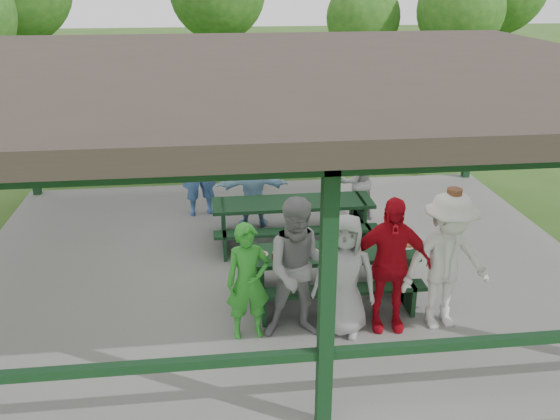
{
  "coord_description": "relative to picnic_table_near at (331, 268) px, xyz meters",
  "views": [
    {
      "loc": [
        -1.04,
        -8.67,
        4.57
      ],
      "look_at": [
        -0.04,
        -0.3,
        1.15
      ],
      "focal_mm": 38.0,
      "sensor_mm": 36.0,
      "label": 1
    }
  ],
  "objects": [
    {
      "name": "contestant_green",
      "position": [
        -1.25,
        -0.83,
        0.32
      ],
      "size": [
        0.61,
        0.44,
        1.58
      ],
      "primitive_type": "imported",
      "rotation": [
        0.0,
        0.0,
        0.1
      ],
      "color": "green",
      "rests_on": "concrete_slab"
    },
    {
      "name": "tree_mid",
      "position": [
        4.21,
        15.19,
        2.33
      ],
      "size": [
        2.75,
        2.75,
        4.3
      ],
      "color": "#341F14",
      "rests_on": "ground"
    },
    {
      "name": "contestant_grey_left",
      "position": [
        -0.59,
        -0.9,
        0.49
      ],
      "size": [
        0.96,
        0.77,
        1.91
      ],
      "primitive_type": "imported",
      "rotation": [
        0.0,
        0.0,
        -0.05
      ],
      "color": "gray",
      "rests_on": "concrete_slab"
    },
    {
      "name": "spectator_lblue",
      "position": [
        -0.91,
        2.79,
        0.25
      ],
      "size": [
        1.34,
        0.45,
        1.44
      ],
      "primitive_type": "imported",
      "rotation": [
        0.0,
        0.0,
        3.12
      ],
      "color": "#91C0E0",
      "rests_on": "concrete_slab"
    },
    {
      "name": "picnic_table_near",
      "position": [
        0.0,
        0.0,
        0.0
      ],
      "size": [
        2.42,
        1.39,
        0.75
      ],
      "color": "black",
      "rests_on": "concrete_slab"
    },
    {
      "name": "spectator_blue",
      "position": [
        -1.91,
        3.45,
        0.47
      ],
      "size": [
        0.77,
        0.59,
        1.88
      ],
      "primitive_type": "imported",
      "rotation": [
        0.0,
        0.0,
        3.35
      ],
      "color": "#3D629F",
      "rests_on": "concrete_slab"
    },
    {
      "name": "contestant_red",
      "position": [
        0.58,
        -0.84,
        0.46
      ],
      "size": [
        1.13,
        0.56,
        1.86
      ],
      "primitive_type": "imported",
      "rotation": [
        0.0,
        0.0,
        -0.1
      ],
      "color": "#BA0B1A",
      "rests_on": "concrete_slab"
    },
    {
      "name": "ground",
      "position": [
        -0.6,
        1.2,
        -0.57
      ],
      "size": [
        90.0,
        90.0,
        0.0
      ],
      "primitive_type": "plane",
      "color": "#2E4E18",
      "rests_on": "ground"
    },
    {
      "name": "pickup_truck",
      "position": [
        3.37,
        8.4,
        0.24
      ],
      "size": [
        5.94,
        2.96,
        1.62
      ],
      "primitive_type": "imported",
      "rotation": [
        0.0,
        0.0,
        1.52
      ],
      "color": "silver",
      "rests_on": "ground"
    },
    {
      "name": "concrete_slab",
      "position": [
        -0.6,
        1.2,
        -0.52
      ],
      "size": [
        10.0,
        8.0,
        0.1
      ],
      "primitive_type": "cube",
      "color": "slate",
      "rests_on": "ground"
    },
    {
      "name": "tree_right",
      "position": [
        7.34,
        13.69,
        2.68
      ],
      "size": [
        3.08,
        3.08,
        4.8
      ],
      "color": "#341F14",
      "rests_on": "ground"
    },
    {
      "name": "farm_trailer",
      "position": [
        -3.51,
        9.21,
        0.16
      ],
      "size": [
        4.16,
        2.85,
        1.48
      ],
      "rotation": [
        0.0,
        0.0,
        -0.43
      ],
      "color": "#1B4898",
      "rests_on": "ground"
    },
    {
      "name": "contestant_grey_mid",
      "position": [
        -0.02,
        -0.9,
        0.37
      ],
      "size": [
        0.94,
        0.77,
        1.67
      ],
      "primitive_type": "imported",
      "rotation": [
        0.0,
        0.0,
        -0.33
      ],
      "color": "#97979A",
      "rests_on": "concrete_slab"
    },
    {
      "name": "pavilion_structure",
      "position": [
        -0.6,
        1.2,
        2.6
      ],
      "size": [
        10.6,
        8.6,
        3.24
      ],
      "color": "black",
      "rests_on": "concrete_slab"
    },
    {
      "name": "spectator_grey",
      "position": [
        1.04,
        2.83,
        0.32
      ],
      "size": [
        0.93,
        0.84,
        1.58
      ],
      "primitive_type": "imported",
      "rotation": [
        0.0,
        0.0,
        3.51
      ],
      "color": "#9B9A9D",
      "rests_on": "concrete_slab"
    },
    {
      "name": "picnic_table_far",
      "position": [
        -0.28,
        2.0,
        0.01
      ],
      "size": [
        2.78,
        1.39,
        0.75
      ],
      "color": "black",
      "rests_on": "concrete_slab"
    },
    {
      "name": "table_setting",
      "position": [
        -0.07,
        0.04,
        0.32
      ],
      "size": [
        2.34,
        0.45,
        0.1
      ],
      "color": "white",
      "rests_on": "picnic_table_near"
    },
    {
      "name": "contestant_white_fedora",
      "position": [
        1.33,
        -0.9,
        0.49
      ],
      "size": [
        1.3,
        0.83,
        1.96
      ],
      "rotation": [
        0.0,
        0.0,
        0.1
      ],
      "color": "silver",
      "rests_on": "concrete_slab"
    }
  ]
}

